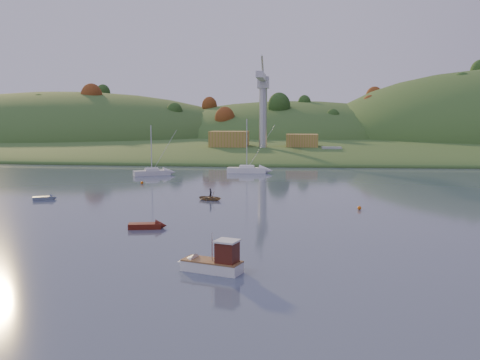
# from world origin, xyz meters

# --- Properties ---
(ground) EXTENTS (500.00, 500.00, 0.00)m
(ground) POSITION_xyz_m (0.00, 0.00, 0.00)
(ground) COLOR #323C52
(ground) RESTS_ON ground
(far_shore) EXTENTS (620.00, 220.00, 1.50)m
(far_shore) POSITION_xyz_m (0.00, 230.00, 0.00)
(far_shore) COLOR #274A1D
(far_shore) RESTS_ON ground
(shore_slope) EXTENTS (640.00, 150.00, 7.00)m
(shore_slope) POSITION_xyz_m (0.00, 165.00, 0.00)
(shore_slope) COLOR #274A1D
(shore_slope) RESTS_ON ground
(hill_left) EXTENTS (170.00, 140.00, 44.00)m
(hill_left) POSITION_xyz_m (-90.00, 200.00, 0.00)
(hill_left) COLOR #274A1D
(hill_left) RESTS_ON ground
(hill_center) EXTENTS (140.00, 120.00, 36.00)m
(hill_center) POSITION_xyz_m (10.00, 210.00, 0.00)
(hill_center) COLOR #274A1D
(hill_center) RESTS_ON ground
(hillside_trees) EXTENTS (280.00, 50.00, 32.00)m
(hillside_trees) POSITION_xyz_m (0.00, 185.00, 0.00)
(hillside_trees) COLOR #1F4117
(hillside_trees) RESTS_ON ground
(wharf) EXTENTS (42.00, 16.00, 2.40)m
(wharf) POSITION_xyz_m (5.00, 122.00, 1.20)
(wharf) COLOR slate
(wharf) RESTS_ON ground
(shed_west) EXTENTS (11.00, 8.00, 4.80)m
(shed_west) POSITION_xyz_m (-8.00, 123.00, 4.80)
(shed_west) COLOR olive
(shed_west) RESTS_ON wharf
(shed_east) EXTENTS (9.00, 7.00, 4.00)m
(shed_east) POSITION_xyz_m (13.00, 124.00, 4.40)
(shed_east) COLOR olive
(shed_east) RESTS_ON wharf
(dock_crane) EXTENTS (3.20, 28.00, 20.30)m
(dock_crane) POSITION_xyz_m (2.00, 118.39, 17.17)
(dock_crane) COLOR #B7B7BC
(dock_crane) RESTS_ON wharf
(fishing_boat) EXTENTS (5.68, 3.35, 3.46)m
(fishing_boat) POSITION_xyz_m (4.03, 8.36, 0.77)
(fishing_boat) COLOR silver
(fishing_boat) RESTS_ON ground
(sailboat_near) EXTENTS (7.33, 5.13, 9.89)m
(sailboat_near) POSITION_xyz_m (-17.40, 72.01, 0.66)
(sailboat_near) COLOR silver
(sailboat_near) RESTS_ON ground
(sailboat_far) EXTENTS (8.03, 2.53, 11.09)m
(sailboat_far) POSITION_xyz_m (0.99, 78.37, 0.72)
(sailboat_far) COLOR white
(sailboat_far) RESTS_ON ground
(canoe) EXTENTS (3.95, 3.38, 0.69)m
(canoe) POSITION_xyz_m (-1.03, 42.47, 0.34)
(canoe) COLOR #977C53
(canoe) RESTS_ON ground
(paddler) EXTENTS (0.50, 0.61, 1.43)m
(paddler) POSITION_xyz_m (-1.03, 42.47, 0.71)
(paddler) COLOR black
(paddler) RESTS_ON ground
(red_tender) EXTENTS (4.21, 2.10, 1.37)m
(red_tender) POSITION_xyz_m (-4.28, 23.18, 0.29)
(red_tender) COLOR #57160C
(red_tender) RESTS_ON ground
(grey_dinghy) EXTENTS (3.45, 2.46, 1.21)m
(grey_dinghy) POSITION_xyz_m (-24.02, 40.52, 0.25)
(grey_dinghy) COLOR slate
(grey_dinghy) RESTS_ON ground
(work_vessel) EXTENTS (12.82, 5.77, 3.19)m
(work_vessel) POSITION_xyz_m (21.02, 117.60, 1.14)
(work_vessel) COLOR slate
(work_vessel) RESTS_ON ground
(buoy_1) EXTENTS (0.50, 0.50, 0.50)m
(buoy_1) POSITION_xyz_m (18.90, 36.61, 0.25)
(buoy_1) COLOR #DD5E0B
(buoy_1) RESTS_ON ground
(buoy_3) EXTENTS (0.50, 0.50, 0.50)m
(buoy_3) POSITION_xyz_m (-15.55, 58.53, 0.25)
(buoy_3) COLOR #DD5E0B
(buoy_3) RESTS_ON ground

